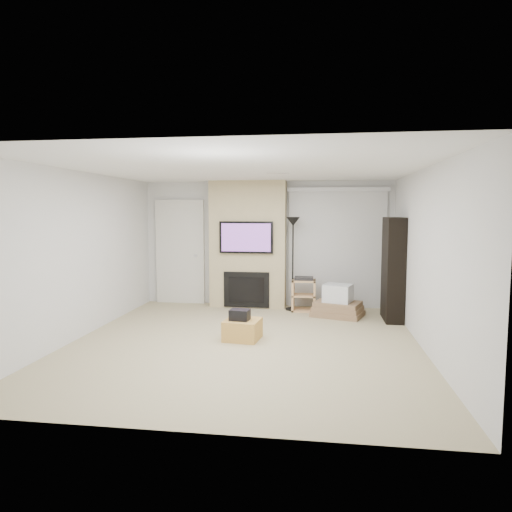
# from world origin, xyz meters

# --- Properties ---
(floor) EXTENTS (5.00, 5.50, 0.00)m
(floor) POSITION_xyz_m (0.00, 0.00, 0.00)
(floor) COLOR tan
(floor) RESTS_ON ground
(ceiling) EXTENTS (5.00, 5.50, 0.00)m
(ceiling) POSITION_xyz_m (0.00, 0.00, 2.50)
(ceiling) COLOR white
(ceiling) RESTS_ON wall_back
(wall_back) EXTENTS (5.00, 0.00, 2.50)m
(wall_back) POSITION_xyz_m (0.00, 2.75, 1.25)
(wall_back) COLOR silver
(wall_back) RESTS_ON ground
(wall_front) EXTENTS (5.00, 0.00, 2.50)m
(wall_front) POSITION_xyz_m (0.00, -2.75, 1.25)
(wall_front) COLOR silver
(wall_front) RESTS_ON ground
(wall_left) EXTENTS (0.00, 5.50, 2.50)m
(wall_left) POSITION_xyz_m (-2.50, 0.00, 1.25)
(wall_left) COLOR silver
(wall_left) RESTS_ON ground
(wall_right) EXTENTS (0.00, 5.50, 2.50)m
(wall_right) POSITION_xyz_m (2.50, 0.00, 1.25)
(wall_right) COLOR silver
(wall_right) RESTS_ON ground
(hvac_vent) EXTENTS (0.35, 0.18, 0.01)m
(hvac_vent) POSITION_xyz_m (0.40, 0.80, 2.50)
(hvac_vent) COLOR silver
(hvac_vent) RESTS_ON ceiling
(ottoman) EXTENTS (0.56, 0.56, 0.30)m
(ottoman) POSITION_xyz_m (-0.06, 0.15, 0.15)
(ottoman) COLOR gold
(ottoman) RESTS_ON floor
(black_bag) EXTENTS (0.31, 0.25, 0.16)m
(black_bag) POSITION_xyz_m (-0.09, 0.12, 0.38)
(black_bag) COLOR black
(black_bag) RESTS_ON ottoman
(fireplace_wall) EXTENTS (1.50, 0.47, 2.50)m
(fireplace_wall) POSITION_xyz_m (-0.35, 2.54, 1.24)
(fireplace_wall) COLOR tan
(fireplace_wall) RESTS_ON floor
(entry_door) EXTENTS (1.02, 0.11, 2.14)m
(entry_door) POSITION_xyz_m (-1.80, 2.71, 1.05)
(entry_door) COLOR silver
(entry_door) RESTS_ON floor
(vertical_blinds) EXTENTS (1.98, 0.10, 2.37)m
(vertical_blinds) POSITION_xyz_m (1.40, 2.70, 1.27)
(vertical_blinds) COLOR silver
(vertical_blinds) RESTS_ON floor
(floor_lamp) EXTENTS (0.27, 0.27, 1.80)m
(floor_lamp) POSITION_xyz_m (0.56, 2.32, 1.41)
(floor_lamp) COLOR black
(floor_lamp) RESTS_ON floor
(av_stand) EXTENTS (0.45, 0.38, 0.66)m
(av_stand) POSITION_xyz_m (0.78, 2.26, 0.35)
(av_stand) COLOR #E2AF75
(av_stand) RESTS_ON floor
(box_stack) EXTENTS (1.03, 0.90, 0.58)m
(box_stack) POSITION_xyz_m (1.41, 1.90, 0.22)
(box_stack) COLOR #8D6C4C
(box_stack) RESTS_ON floor
(bookshelf) EXTENTS (0.30, 0.80, 1.80)m
(bookshelf) POSITION_xyz_m (2.34, 1.75, 0.90)
(bookshelf) COLOR black
(bookshelf) RESTS_ON floor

